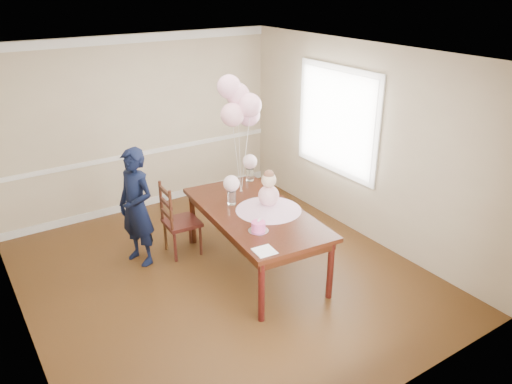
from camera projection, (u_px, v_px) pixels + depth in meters
The scene contains 52 objects.
floor at pixel (223, 276), 6.27m from camera, with size 4.50×5.00×0.00m, color #37200D.
ceiling at pixel (216, 56), 5.19m from camera, with size 4.50×5.00×0.02m, color white.
wall_back at pixel (139, 126), 7.64m from camera, with size 4.50×0.02×2.70m, color tan.
wall_front at pixel (381, 277), 3.82m from camera, with size 4.50×0.02×2.70m, color tan.
wall_left at pixel (7, 226), 4.59m from camera, with size 0.02×5.00×2.70m, color tan.
wall_right at pixel (362, 143), 6.87m from camera, with size 0.02×5.00×2.70m, color tan.
chair_rail_trim at pixel (142, 153), 7.81m from camera, with size 4.50×0.02×0.07m, color white.
crown_molding at pixel (131, 39), 7.12m from camera, with size 4.50×0.02×0.12m, color white.
baseboard_trim at pixel (146, 202), 8.15m from camera, with size 4.50×0.02×0.12m, color silver.
window_frame at pixel (337, 121), 7.16m from camera, with size 0.02×1.66×1.56m, color white.
window_blinds at pixel (336, 121), 7.15m from camera, with size 0.01×1.50×1.40m, color white.
dining_table_top at pixel (255, 213), 6.15m from camera, with size 1.07×2.15×0.05m, color black.
table_apron at pixel (255, 219), 6.18m from camera, with size 0.97×2.04×0.11m, color black.
table_leg_fl at pixel (261, 291), 5.32m from camera, with size 0.08×0.08×0.75m, color black.
table_leg_fr at pixel (330, 270), 5.71m from camera, with size 0.08×0.08×0.75m, color black.
table_leg_bl at pixel (193, 218), 6.91m from camera, with size 0.08×0.08×0.75m, color black.
table_leg_br at pixel (250, 205), 7.30m from camera, with size 0.08×0.08×0.75m, color black.
baby_skirt at pixel (269, 206), 6.14m from camera, with size 0.82×0.82×0.11m, color #DBA1C4.
baby_torso at pixel (269, 196), 6.09m from camera, with size 0.26×0.26×0.26m, color #F69BD1.
baby_head at pixel (269, 180), 6.00m from camera, with size 0.18×0.18×0.18m, color beige.
baby_hair at pixel (269, 175), 5.98m from camera, with size 0.13×0.13×0.13m, color brown.
cake_platter at pixel (258, 231), 5.65m from camera, with size 0.24×0.24×0.01m, color #B6B6BA.
birthday_cake at pixel (258, 226), 5.63m from camera, with size 0.16×0.16×0.11m, color #F64DA5.
cake_flower_a at pixel (258, 221), 5.60m from camera, with size 0.03×0.03×0.03m, color white.
cake_flower_b at pixel (260, 219), 5.63m from camera, with size 0.03×0.03×0.03m, color silver.
rose_vase_near at pixel (232, 198), 6.29m from camera, with size 0.11×0.11×0.17m, color white.
roses_near at pixel (231, 183), 6.21m from camera, with size 0.20×0.20×0.20m, color #FAD1DA.
rose_vase_far at pixel (250, 175), 7.02m from camera, with size 0.11×0.11×0.17m, color white.
roses_far at pixel (250, 162), 6.94m from camera, with size 0.20×0.20×0.20m, color #FFD5DD.
napkin at pixel (264, 251), 5.23m from camera, with size 0.21×0.21×0.01m, color white.
balloon_weight at pixel (241, 192), 6.66m from camera, with size 0.04×0.04×0.02m, color silver.
balloon_a at pixel (232, 115), 6.18m from camera, with size 0.30×0.30×0.30m, color #F8B0BE.
balloon_b at pixel (250, 105), 6.19m from camera, with size 0.30×0.30×0.30m, color #FFB4D0.
balloon_c at pixel (238, 95), 6.24m from camera, with size 0.30×0.30×0.30m, color #EAA6BD.
balloon_d at pixel (229, 87), 6.17m from camera, with size 0.30×0.30×0.30m, color #F5ADCC.
balloon_e at pixel (248, 115), 6.39m from camera, with size 0.30×0.30×0.30m, color #FFB4D9.
balloon_ribbon_a at pixel (237, 160), 6.45m from camera, with size 0.00×0.00×0.90m, color white.
balloon_ribbon_b at pixel (245, 156), 6.45m from camera, with size 0.00×0.00×1.01m, color white.
balloon_ribbon_c at pixel (240, 151), 6.48m from camera, with size 0.00×0.00×1.12m, color silver.
balloon_ribbon_d at pixel (235, 147), 6.44m from camera, with size 0.00×0.00×1.22m, color silver.
balloon_ribbon_e at pixel (245, 160), 6.55m from camera, with size 0.00×0.00×0.85m, color white.
dining_chair_seat at pixel (182, 222), 6.63m from camera, with size 0.44×0.44×0.05m, color #37120F.
chair_leg_fl at pixel (175, 247), 6.50m from camera, with size 0.04×0.04×0.43m, color #35110E.
chair_leg_fr at pixel (201, 240), 6.66m from camera, with size 0.04×0.04×0.43m, color #33150E.
chair_leg_bl at pixel (165, 236), 6.78m from camera, with size 0.04×0.04×0.43m, color #3D2110.
chair_leg_br at pixel (190, 229), 6.95m from camera, with size 0.04×0.04×0.43m, color #37190F.
chair_back_post_l at pixel (171, 211), 6.28m from camera, with size 0.04×0.04×0.56m, color #391A0F.
chair_back_post_r at pixel (161, 201), 6.56m from camera, with size 0.04×0.04×0.56m, color #3D1B10.
chair_slat_low at pixel (167, 214), 6.47m from camera, with size 0.03×0.40×0.05m, color #36180E.
chair_slat_mid at pixel (166, 203), 6.40m from camera, with size 0.03×0.40×0.05m, color #3A1710.
chair_slat_top at pixel (165, 192), 6.34m from camera, with size 0.03×0.40×0.05m, color #35190E.
woman at pixel (136, 207), 6.29m from camera, with size 0.57×0.38×1.55m, color black.
Camera 1 is at (-2.58, -4.67, 3.48)m, focal length 35.00 mm.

